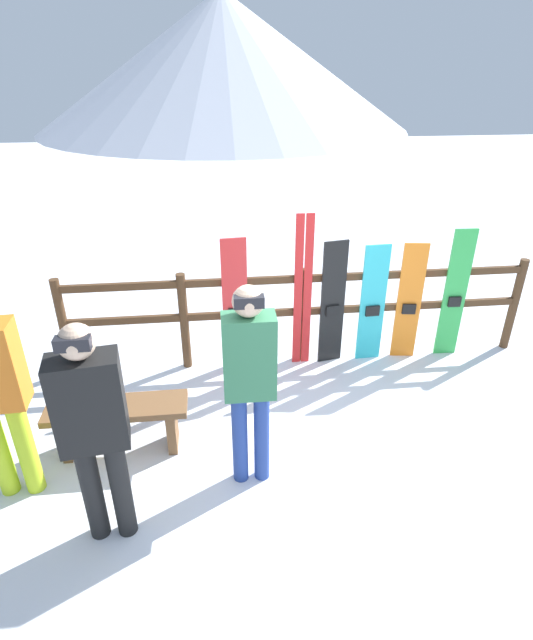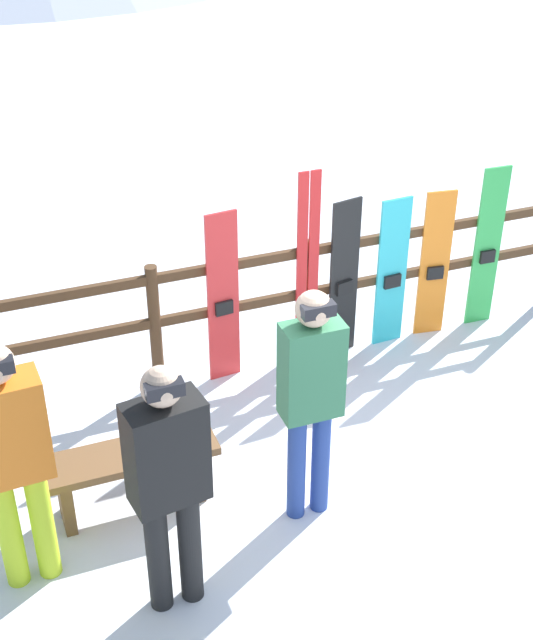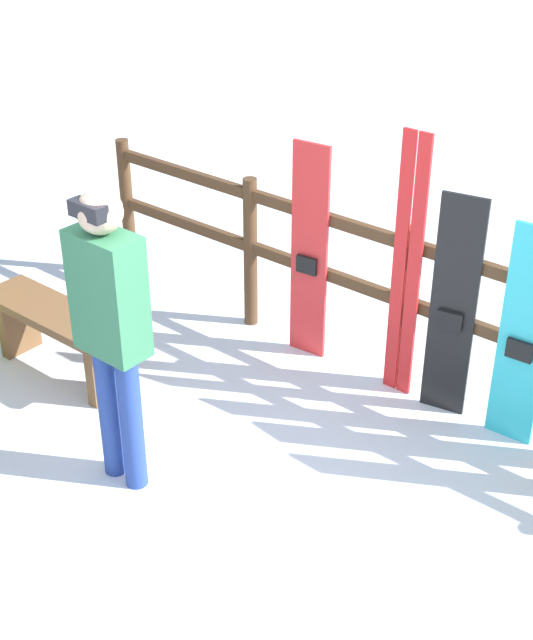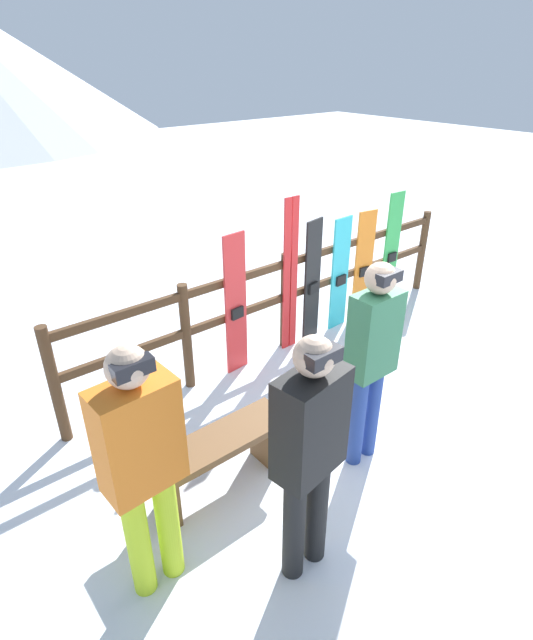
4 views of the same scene
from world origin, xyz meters
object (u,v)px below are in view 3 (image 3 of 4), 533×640
bench (58,328)px  person_plaid_green (111,319)px  snowboard_red (309,254)px  snowboard_cyan (523,339)px  ski_pair_red (407,270)px  snowboard_black_stripe (453,309)px

bench → person_plaid_green: size_ratio=0.69×
snowboard_red → snowboard_cyan: bearing=-0.0°
person_plaid_green → ski_pair_red: bearing=67.5°
bench → person_plaid_green: (1.13, -0.48, 0.70)m
snowboard_cyan → ski_pair_red: bearing=179.7°
ski_pair_red → snowboard_cyan: ski_pair_red is taller
bench → ski_pair_red: (1.86, 1.28, 0.53)m
ski_pair_red → snowboard_cyan: 0.82m
person_plaid_green → ski_pair_red: person_plaid_green is taller
person_plaid_green → snowboard_cyan: person_plaid_green is taller
snowboard_red → snowboard_black_stripe: 1.09m
snowboard_red → person_plaid_green: bearing=-89.4°
person_plaid_green → snowboard_red: (-0.02, 1.75, -0.29)m
ski_pair_red → person_plaid_green: bearing=-112.5°
ski_pair_red → snowboard_cyan: size_ratio=1.26×
snowboard_black_stripe → snowboard_cyan: snowboard_black_stripe is taller
snowboard_black_stripe → snowboard_cyan: (0.46, -0.00, -0.03)m
ski_pair_red → snowboard_black_stripe: bearing=-0.6°
bench → snowboard_red: 1.74m
person_plaid_green → snowboard_cyan: 2.35m
person_plaid_green → ski_pair_red: 1.90m
snowboard_cyan → person_plaid_green: bearing=-131.1°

